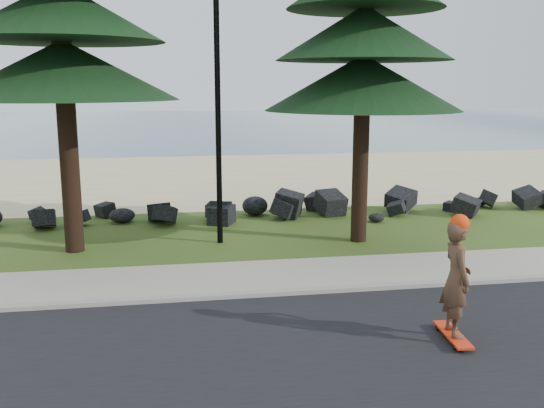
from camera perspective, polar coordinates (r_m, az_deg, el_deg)
The scene contains 9 objects.
ground at distance 12.33m, azimuth -3.67°, elevation -7.40°, with size 160.00×160.00×0.00m, color #38531A.
road at distance 8.22m, azimuth -0.28°, elevation -17.29°, with size 160.00×7.00×0.02m, color black.
kerb at distance 11.47m, azimuth -3.20°, elevation -8.58°, with size 160.00×0.20×0.10m, color gray.
sidewalk at distance 12.50m, azimuth -3.77°, elevation -6.93°, with size 160.00×2.00×0.08m, color #9F9B85.
beach_sand at distance 26.44m, azimuth -6.91°, elevation 2.60°, with size 160.00×15.00×0.01m, color tan.
ocean at distance 62.76m, azimuth -8.52°, elevation 7.52°, with size 160.00×58.00×0.01m, color #3E5876.
seawall_boulders at distance 17.71m, azimuth -5.54°, elevation -1.66°, with size 60.00×2.40×1.10m, color black, non-canonical shape.
lamp_post at distance 14.87m, azimuth -5.17°, elevation 11.96°, with size 0.25×0.14×8.14m.
skateboarder at distance 9.73m, azimuth 16.96°, elevation -6.76°, with size 0.48×1.09×2.00m.
Camera 1 is at (-1.16, -11.63, 3.93)m, focal length 40.00 mm.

